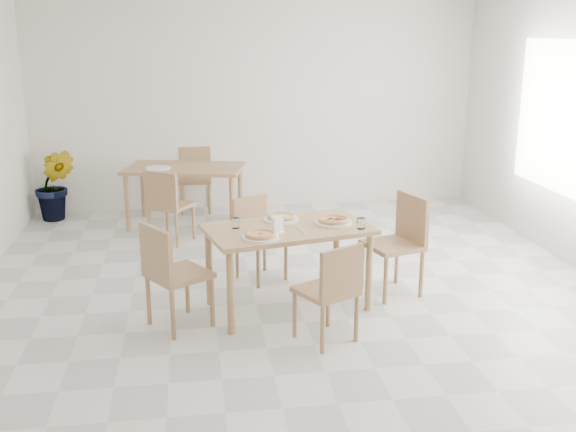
{
  "coord_description": "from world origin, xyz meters",
  "views": [
    {
      "loc": [
        -0.91,
        -5.63,
        2.42
      ],
      "look_at": [
        -0.1,
        -0.1,
        0.85
      ],
      "focal_mm": 42.0,
      "sensor_mm": 36.0,
      "label": 1
    }
  ],
  "objects": [
    {
      "name": "chair_back_s",
      "position": [
        -1.2,
        1.92,
        0.5
      ],
      "size": [
        0.59,
        0.59,
        0.86
      ],
      "rotation": [
        0.0,
        0.0,
        2.59
      ],
      "color": "#A07050",
      "rests_on": "ground"
    },
    {
      "name": "chair_west",
      "position": [
        -1.11,
        -0.4,
        0.52
      ],
      "size": [
        0.61,
        0.61,
        0.9
      ],
      "rotation": [
        0.0,
        0.0,
        2.14
      ],
      "color": "#A07050",
      "rests_on": "ground"
    },
    {
      "name": "tumbler_b",
      "position": [
        0.51,
        -0.25,
        0.8
      ],
      "size": [
        0.07,
        0.07,
        0.1
      ],
      "primitive_type": "cylinder",
      "color": "white",
      "rests_on": "main_table"
    },
    {
      "name": "second_table",
      "position": [
        -0.99,
        2.66,
        0.66
      ],
      "size": [
        1.57,
        1.12,
        0.75
      ],
      "rotation": [
        0.0,
        0.0,
        -0.23
      ],
      "color": "#A07050",
      "rests_on": "ground"
    },
    {
      "name": "chair_north",
      "position": [
        -0.3,
        0.69,
        0.47
      ],
      "size": [
        0.55,
        0.55,
        0.81
      ],
      "rotation": [
        0.0,
        0.0,
        0.54
      ],
      "color": "#A07050",
      "rests_on": "ground"
    },
    {
      "name": "chair_back_n",
      "position": [
        -0.85,
        3.39,
        0.5
      ],
      "size": [
        0.44,
        0.44,
        0.86
      ],
      "rotation": [
        0.0,
        0.0,
        -0.03
      ],
      "color": "#A07050",
      "rests_on": "ground"
    },
    {
      "name": "fork_a",
      "position": [
        -0.01,
        -0.18,
        0.75
      ],
      "size": [
        0.02,
        0.17,
        0.01
      ],
      "primitive_type": "cube",
      "rotation": [
        0.0,
        0.0,
        0.03
      ],
      "color": "silver",
      "rests_on": "main_table"
    },
    {
      "name": "main_table",
      "position": [
        -0.1,
        -0.1,
        0.66
      ],
      "size": [
        1.55,
        1.1,
        0.75
      ],
      "rotation": [
        0.0,
        0.0,
        0.23
      ],
      "color": "tan",
      "rests_on": "ground"
    },
    {
      "name": "plate_empty",
      "position": [
        -1.31,
        2.58,
        0.76
      ],
      "size": [
        0.3,
        0.3,
        0.02
      ],
      "primitive_type": "cylinder",
      "color": "white",
      "rests_on": "second_table"
    },
    {
      "name": "chair_south",
      "position": [
        0.14,
        -0.85,
        0.48
      ],
      "size": [
        0.55,
        0.55,
        0.82
      ],
      "rotation": [
        0.0,
        0.0,
        3.64
      ],
      "color": "#A07050",
      "rests_on": "ground"
    },
    {
      "name": "pizza_mushroom",
      "position": [
        -0.13,
        0.11,
        0.78
      ],
      "size": [
        0.27,
        0.27,
        0.03
      ],
      "rotation": [
        0.0,
        0.0,
        0.11
      ],
      "color": "#EEC370",
      "rests_on": "plate_mushroom"
    },
    {
      "name": "fork_b",
      "position": [
        0.01,
        -0.32,
        0.75
      ],
      "size": [
        0.02,
        0.19,
        0.01
      ],
      "primitive_type": "cube",
      "rotation": [
        0.0,
        0.0,
        0.01
      ],
      "color": "silver",
      "rests_on": "main_table"
    },
    {
      "name": "tumbler_a",
      "position": [
        -0.55,
        -0.07,
        0.8
      ],
      "size": [
        0.07,
        0.07,
        0.09
      ],
      "primitive_type": "cylinder",
      "color": "white",
      "rests_on": "main_table"
    },
    {
      "name": "pizza_margherita",
      "position": [
        -0.37,
        -0.39,
        0.78
      ],
      "size": [
        0.3,
        0.3,
        0.03
      ],
      "rotation": [
        0.0,
        0.0,
        0.17
      ],
      "color": "#EEC370",
      "rests_on": "plate_margherita"
    },
    {
      "name": "potted_plant",
      "position": [
        -2.65,
        3.15,
        0.46
      ],
      "size": [
        0.51,
        0.41,
        0.93
      ],
      "primitive_type": "imported",
      "rotation": [
        0.0,
        0.0,
        0.0
      ],
      "color": "#245B1B",
      "rests_on": "ground"
    },
    {
      "name": "chair_east",
      "position": [
        0.99,
        0.11,
        0.54
      ],
      "size": [
        0.58,
        0.58,
        0.93
      ],
      "rotation": [
        0.0,
        0.0,
        -1.27
      ],
      "color": "#A07050",
      "rests_on": "ground"
    },
    {
      "name": "pizza_pepperoni",
      "position": [
        0.32,
        -0.05,
        0.78
      ],
      "size": [
        0.36,
        0.36,
        0.03
      ],
      "rotation": [
        0.0,
        0.0,
        0.42
      ],
      "color": "#EEC370",
      "rests_on": "plate_pepperoni"
    },
    {
      "name": "napkin_holder",
      "position": [
        -0.2,
        -0.22,
        0.81
      ],
      "size": [
        0.13,
        0.12,
        0.13
      ],
      "rotation": [
        0.0,
        0.0,
        0.63
      ],
      "color": "silver",
      "rests_on": "main_table"
    },
    {
      "name": "plate_mushroom",
      "position": [
        -0.13,
        0.11,
        0.76
      ],
      "size": [
        0.32,
        0.32,
        0.02
      ],
      "primitive_type": "cylinder",
      "color": "white",
      "rests_on": "main_table"
    },
    {
      "name": "plate_pepperoni",
      "position": [
        0.32,
        -0.05,
        0.76
      ],
      "size": [
        0.33,
        0.33,
        0.02
      ],
      "primitive_type": "cylinder",
      "color": "white",
      "rests_on": "main_table"
    },
    {
      "name": "plate_margherita",
      "position": [
        -0.37,
        -0.39,
        0.76
      ],
      "size": [
        0.31,
        0.31,
        0.02
      ],
      "primitive_type": "cylinder",
      "color": "white",
      "rests_on": "main_table"
    }
  ]
}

